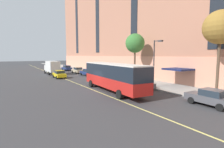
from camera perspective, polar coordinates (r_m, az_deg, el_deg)
ground_plane at (r=23.29m, az=-4.97°, el=-5.28°), size 260.00×260.00×0.00m
sidewalk at (r=31.05m, az=8.72°, el=-2.30°), size 5.97×160.00×0.15m
city_bus at (r=22.00m, az=0.24°, el=-0.44°), size 3.20×12.45×3.58m
parked_car_darkgray_0 at (r=18.36m, az=29.59°, el=-6.69°), size 1.99×4.30×1.56m
parked_car_darkgray_1 at (r=24.17m, az=9.37°, el=-3.03°), size 1.97×4.26×1.56m
parked_car_navy_2 at (r=54.24m, az=-14.55°, el=1.93°), size 2.08×4.71×1.56m
parked_car_silver_4 at (r=33.17m, az=-3.21°, el=-0.47°), size 2.06×4.76×1.56m
parked_car_champagne_5 at (r=45.61m, az=-11.15°, el=1.24°), size 1.99×4.43×1.56m
parked_car_navy_6 at (r=39.68m, az=-7.97°, el=0.57°), size 2.15×4.76×1.56m
box_truck at (r=44.40m, az=-18.99°, el=2.21°), size 2.42×7.35×3.20m
taxi_cab at (r=36.85m, az=-16.81°, el=-0.06°), size 1.96×4.28×1.56m
street_tree_near_corner at (r=22.58m, az=31.92°, el=12.72°), size 3.64×3.64×9.27m
street_tree_mid_block at (r=31.81m, az=7.51°, el=9.85°), size 3.42×3.42×8.29m
street_lamp at (r=24.55m, az=13.94°, el=4.89°), size 0.36×1.48×6.46m
lane_centerline at (r=25.82m, az=-8.69°, el=-4.18°), size 0.16×140.00×0.01m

